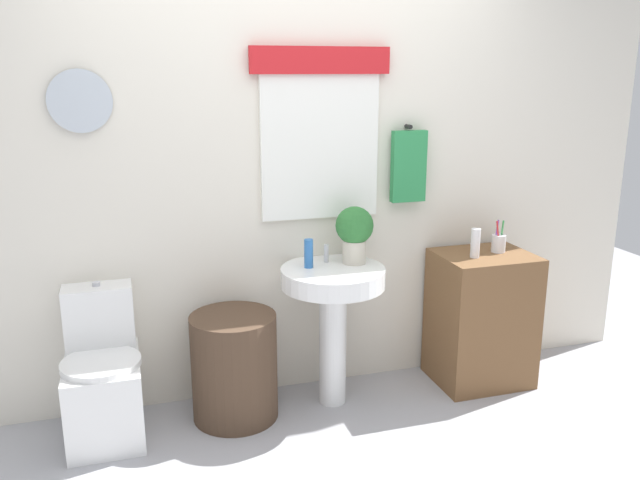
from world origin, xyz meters
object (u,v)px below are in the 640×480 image
(pedestal_sink, at_px, (333,300))
(soap_bottle, at_px, (309,253))
(wooden_cabinet, at_px, (481,318))
(potted_plant, at_px, (354,231))
(toilet, at_px, (104,380))
(toothbrush_cup, at_px, (499,243))
(lotion_bottle, at_px, (475,243))
(laundry_hamper, at_px, (234,367))

(pedestal_sink, xyz_separation_m, soap_bottle, (-0.12, 0.05, 0.26))
(wooden_cabinet, height_order, potted_plant, potted_plant)
(toilet, bearing_deg, toothbrush_cup, -0.33)
(toilet, distance_m, toothbrush_cup, 2.27)
(soap_bottle, bearing_deg, potted_plant, 2.20)
(potted_plant, relative_size, lotion_bottle, 1.90)
(toilet, xyz_separation_m, soap_bottle, (1.08, 0.02, 0.56))
(wooden_cabinet, distance_m, toothbrush_cup, 0.45)
(laundry_hamper, height_order, toothbrush_cup, toothbrush_cup)
(soap_bottle, xyz_separation_m, lotion_bottle, (0.94, -0.09, 0.01))
(wooden_cabinet, relative_size, toothbrush_cup, 4.21)
(pedestal_sink, distance_m, soap_bottle, 0.29)
(laundry_hamper, xyz_separation_m, soap_bottle, (0.42, 0.05, 0.57))
(pedestal_sink, bearing_deg, laundry_hamper, 180.00)
(potted_plant, distance_m, lotion_bottle, 0.70)
(wooden_cabinet, bearing_deg, lotion_bottle, -156.85)
(toothbrush_cup, bearing_deg, soap_bottle, 178.49)
(laundry_hamper, bearing_deg, soap_bottle, 6.73)
(toilet, xyz_separation_m, potted_plant, (1.34, 0.03, 0.67))
(soap_bottle, bearing_deg, wooden_cabinet, -2.77)
(laundry_hamper, distance_m, toothbrush_cup, 1.65)
(toilet, bearing_deg, soap_bottle, 0.91)
(pedestal_sink, bearing_deg, soap_bottle, 157.38)
(pedestal_sink, relative_size, toothbrush_cup, 4.20)
(toilet, height_order, toothbrush_cup, toothbrush_cup)
(toilet, bearing_deg, lotion_bottle, -2.07)
(wooden_cabinet, bearing_deg, potted_plant, 175.57)
(pedestal_sink, bearing_deg, toilet, 178.43)
(pedestal_sink, height_order, lotion_bottle, lotion_bottle)
(laundry_hamper, xyz_separation_m, lotion_bottle, (1.36, -0.04, 0.58))
(toilet, distance_m, laundry_hamper, 0.66)
(pedestal_sink, relative_size, soap_bottle, 5.03)
(laundry_hamper, bearing_deg, lotion_bottle, -1.68)
(pedestal_sink, xyz_separation_m, wooden_cabinet, (0.91, 0.00, -0.21))
(soap_bottle, distance_m, potted_plant, 0.28)
(wooden_cabinet, xyz_separation_m, lotion_bottle, (-0.09, -0.04, 0.47))
(wooden_cabinet, relative_size, lotion_bottle, 4.74)
(soap_bottle, bearing_deg, laundry_hamper, -173.27)
(toilet, distance_m, lotion_bottle, 2.10)
(wooden_cabinet, relative_size, soap_bottle, 5.04)
(toilet, relative_size, pedestal_sink, 0.98)
(pedestal_sink, distance_m, toothbrush_cup, 1.03)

